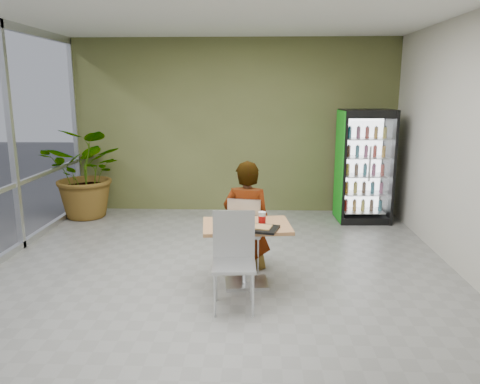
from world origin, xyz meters
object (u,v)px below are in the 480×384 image
Objects in this scene: chair_near at (234,252)px; seated_woman at (247,226)px; beverage_fridge at (364,166)px; cafeteria_tray at (258,228)px; soda_cup at (262,219)px; chair_far at (245,227)px; dining_table at (247,242)px; potted_plant at (88,173)px.

seated_woman reaches higher than chair_near.
seated_woman is 0.88× the size of beverage_fridge.
soda_cup is at bearing 73.92° from cafeteria_tray.
beverage_fridge is at bearing 55.43° from chair_near.
chair_near reaches higher than chair_far.
beverage_fridge is (2.00, 2.36, 0.42)m from chair_far.
potted_plant is (-2.92, 2.93, 0.28)m from dining_table.
dining_table is 2.39× the size of cafeteria_tray.
chair_near is 6.50× the size of soda_cup.
chair_far is 0.05m from seated_woman.
chair_near is 0.52× the size of beverage_fridge.
beverage_fridge reaches higher than cafeteria_tray.
chair_near is 2.27× the size of cafeteria_tray.
potted_plant is (-4.90, 0.04, -0.16)m from beverage_fridge.
beverage_fridge is at bearing -120.40° from chair_far.
beverage_fridge reaches higher than potted_plant.
beverage_fridge is (1.80, 2.92, 0.15)m from soda_cup.
soda_cup is at bearing -43.72° from potted_plant.
chair_near reaches higher than soda_cup.
potted_plant is at bearing 134.13° from cafeteria_tray.
dining_table is at bearing 100.95° from seated_woman.
dining_table is 0.53m from chair_far.
soda_cup is (0.18, -0.03, 0.29)m from dining_table.
dining_table is 6.85× the size of soda_cup.
dining_table is at bearing 73.79° from chair_near.
beverage_fridge is (1.99, 2.31, 0.42)m from seated_woman.
potted_plant reaches higher than soda_cup.
potted_plant is at bearing 134.87° from dining_table.
soda_cup is 0.20m from cafeteria_tray.
chair_near is at bearing 94.10° from seated_woman.
seated_woman is at bearing 81.21° from chair_near.
chair_far is 0.58× the size of potted_plant.
dining_table is 3.53m from beverage_fridge.
chair_far is 2.10× the size of cafeteria_tray.
seated_woman is at bearing -39.00° from potted_plant.
beverage_fridge is (1.98, 2.89, 0.44)m from dining_table.
potted_plant is (-3.05, 3.14, 0.05)m from cafeteria_tray.
seated_woman is at bearing -99.78° from chair_far.
chair_near is at bearing -103.26° from dining_table.
dining_table is 0.33m from cafeteria_tray.
beverage_fridge is 4.90m from potted_plant.
chair_near is 4.02m from beverage_fridge.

